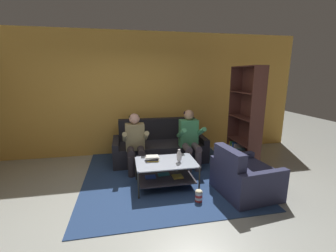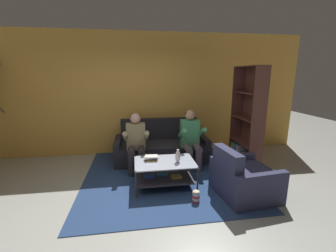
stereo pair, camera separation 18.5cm
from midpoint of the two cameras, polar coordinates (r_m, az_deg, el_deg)
ground at (r=3.62m, az=-5.72°, el=-19.19°), size 16.80×16.80×0.00m
back_partition at (r=5.55m, az=-7.45°, el=7.96°), size 8.40×0.12×2.90m
couch at (r=5.18m, az=-0.78°, el=-5.35°), size 2.06×0.87×0.91m
person_seated_left at (r=4.54m, az=-6.98°, el=-3.64°), size 0.50×0.58×1.17m
person_seated_right at (r=4.70m, az=6.95°, el=-2.83°), size 0.50×0.58×1.20m
coffee_table at (r=3.97m, az=0.50°, el=-11.08°), size 1.03×0.69×0.46m
area_rug at (r=4.57m, az=0.02°, el=-11.86°), size 3.00×3.24×0.01m
vase at (r=3.85m, az=3.91°, el=-7.70°), size 0.09×0.09×0.23m
book_stack at (r=3.96m, az=-2.90°, el=-8.13°), size 0.25×0.19×0.08m
bookshelf at (r=5.00m, az=20.35°, el=-0.45°), size 0.29×0.90×2.09m
armchair at (r=3.93m, az=19.87°, el=-12.64°), size 0.94×0.99×0.81m
popcorn_tub at (r=3.64m, az=8.65°, el=-17.28°), size 0.11×0.11×0.20m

